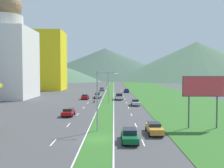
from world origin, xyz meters
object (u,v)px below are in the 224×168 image
at_px(street_lamp_mid, 107,85).
at_px(motorcycle_rider, 94,100).
at_px(car_4, 85,97).
at_px(car_7, 68,112).
at_px(car_1, 126,91).
at_px(street_lamp_far, 108,81).
at_px(car_0, 98,94).
at_px(car_5, 102,89).
at_px(car_9, 98,96).
at_px(street_lamp_near, 100,97).
at_px(car_6, 154,128).
at_px(pickup_truck_0, 119,96).
at_px(car_3, 135,102).
at_px(billboard_roadside, 203,89).
at_px(car_8, 130,135).

height_order(street_lamp_mid, motorcycle_rider, street_lamp_mid).
bearing_deg(car_4, car_7, -179.38).
bearing_deg(street_lamp_mid, motorcycle_rider, 152.43).
distance_m(car_1, car_7, 56.30).
distance_m(street_lamp_mid, street_lamp_far, 31.26).
distance_m(car_0, car_5, 26.38).
relative_size(car_0, car_9, 0.94).
relative_size(street_lamp_near, car_0, 1.90).
xyz_separation_m(car_1, car_6, (0.13, -67.79, -0.01)).
bearing_deg(motorcycle_rider, car_7, 171.64).
bearing_deg(pickup_truck_0, car_9, -125.91).
bearing_deg(car_5, pickup_truck_0, -169.34).
distance_m(street_lamp_mid, motorcycle_rider, 5.70).
bearing_deg(car_0, street_lamp_near, -176.13).
distance_m(car_6, pickup_truck_0, 40.88).
bearing_deg(car_5, motorcycle_rider, 180.00).
distance_m(street_lamp_near, pickup_truck_0, 39.89).
relative_size(car_4, pickup_truck_0, 0.85).
xyz_separation_m(car_1, car_9, (-10.24, -22.27, 0.02)).
relative_size(car_1, car_3, 1.02).
relative_size(billboard_roadside, car_7, 1.68).
bearing_deg(street_lamp_far, car_8, -86.57).
xyz_separation_m(street_lamp_near, car_4, (-6.77, 40.81, -3.95)).
relative_size(street_lamp_mid, car_3, 2.01).
height_order(car_0, car_6, car_6).
height_order(street_lamp_near, car_0, street_lamp_near).
distance_m(street_lamp_near, street_lamp_mid, 31.15).
distance_m(billboard_roadside, car_3, 26.28).
height_order(car_3, car_6, car_3).
bearing_deg(car_8, street_lamp_near, -143.07).
height_order(street_lamp_far, car_8, street_lamp_far).
bearing_deg(street_lamp_far, car_9, -99.09).
bearing_deg(street_lamp_near, car_4, 99.42).
bearing_deg(car_1, car_6, 0.11).
xyz_separation_m(car_6, pickup_truck_0, (-3.71, 40.71, 0.24)).
bearing_deg(car_9, street_lamp_mid, -165.85).
bearing_deg(car_1, street_lamp_mid, -11.01).
relative_size(billboard_roadside, car_1, 1.75).
bearing_deg(billboard_roadside, car_0, 110.61).
height_order(car_4, car_5, car_5).
relative_size(street_lamp_near, car_8, 1.75).
relative_size(car_7, pickup_truck_0, 0.82).
height_order(car_4, motorcycle_rider, motorcycle_rider).
xyz_separation_m(street_lamp_far, car_3, (7.43, -35.82, -3.98)).
bearing_deg(car_4, car_6, -161.65).
distance_m(car_9, motorcycle_rider, 11.40).
xyz_separation_m(car_8, motorcycle_rider, (-7.08, 37.90, -0.01)).
distance_m(street_lamp_mid, car_5, 44.88).
bearing_deg(pickup_truck_0, street_lamp_mid, -21.52).
xyz_separation_m(car_4, car_5, (3.40, 34.90, 0.00)).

